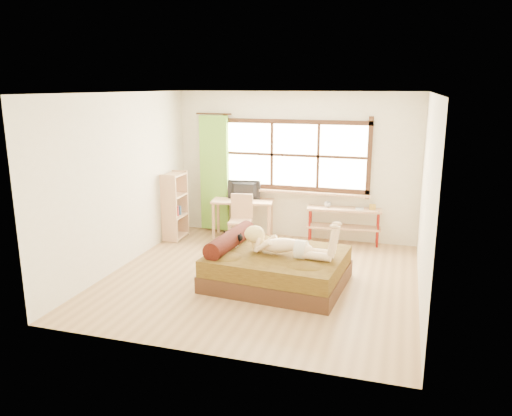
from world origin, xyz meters
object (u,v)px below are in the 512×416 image
(bed, at_px, (274,267))
(desk, at_px, (243,205))
(chair, at_px, (241,216))
(kitten, at_px, (232,239))
(pipe_shelf, at_px, (345,218))
(bookshelf, at_px, (175,206))
(woman, at_px, (287,236))

(bed, xyz_separation_m, desk, (-1.16, 2.08, 0.36))
(desk, bearing_deg, chair, -85.28)
(kitten, distance_m, pipe_shelf, 2.53)
(desk, height_order, bookshelf, bookshelf)
(woman, bearing_deg, chair, 130.52)
(kitten, relative_size, chair, 0.32)
(woman, relative_size, chair, 1.49)
(pipe_shelf, xyz_separation_m, bookshelf, (-3.05, -0.62, 0.15))
(woman, distance_m, kitten, 0.90)
(woman, xyz_separation_m, pipe_shelf, (0.53, 2.26, -0.27))
(kitten, relative_size, bookshelf, 0.23)
(woman, bearing_deg, bookshelf, 151.70)
(kitten, bearing_deg, pipe_shelf, 61.15)
(kitten, bearing_deg, woman, -5.00)
(bed, relative_size, kitten, 7.09)
(bed, height_order, desk, bed)
(pipe_shelf, distance_m, bookshelf, 3.12)
(woman, distance_m, chair, 2.19)
(woman, distance_m, pipe_shelf, 2.34)
(desk, xyz_separation_m, pipe_shelf, (1.89, 0.12, -0.13))
(pipe_shelf, bearing_deg, kitten, -129.35)
(bed, height_order, chair, chair)
(bed, relative_size, pipe_shelf, 1.50)
(chair, height_order, bookshelf, bookshelf)
(bed, distance_m, bookshelf, 2.84)
(pipe_shelf, bearing_deg, woman, -108.97)
(woman, xyz_separation_m, bookshelf, (-2.52, 1.64, -0.12))
(bed, xyz_separation_m, kitten, (-0.67, 0.10, 0.33))
(bed, relative_size, bookshelf, 1.61)
(woman, relative_size, desk, 1.10)
(bed, bearing_deg, kitten, 176.66)
(woman, relative_size, pipe_shelf, 0.99)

